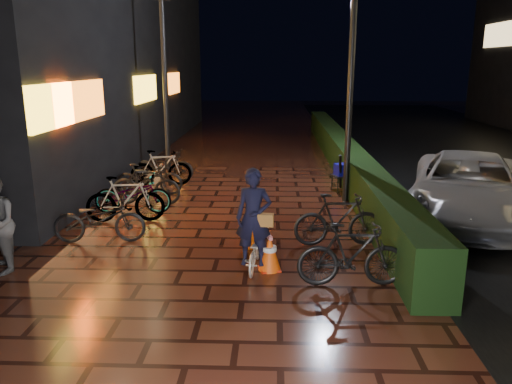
{
  "coord_description": "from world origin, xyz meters",
  "views": [
    {
      "loc": [
        1.02,
        -8.42,
        3.43
      ],
      "look_at": [
        0.68,
        0.61,
        1.1
      ],
      "focal_mm": 35.0,
      "sensor_mm": 36.0,
      "label": 1
    }
  ],
  "objects_px": {
    "cart_assembly": "(343,171)",
    "traffic_barrier": "(262,241)",
    "cyclist": "(254,233)",
    "van": "(468,187)"
  },
  "relations": [
    {
      "from": "cart_assembly",
      "to": "traffic_barrier",
      "type": "bearing_deg",
      "value": -112.59
    },
    {
      "from": "van",
      "to": "cyclist",
      "type": "distance_m",
      "value": 5.61
    },
    {
      "from": "van",
      "to": "cart_assembly",
      "type": "height_order",
      "value": "van"
    },
    {
      "from": "cyclist",
      "to": "traffic_barrier",
      "type": "distance_m",
      "value": 0.66
    },
    {
      "from": "traffic_barrier",
      "to": "cart_assembly",
      "type": "xyz_separation_m",
      "value": [
        2.1,
        5.04,
        0.24
      ]
    },
    {
      "from": "van",
      "to": "cyclist",
      "type": "relative_size",
      "value": 2.95
    },
    {
      "from": "van",
      "to": "traffic_barrier",
      "type": "distance_m",
      "value": 5.24
    },
    {
      "from": "cyclist",
      "to": "cart_assembly",
      "type": "height_order",
      "value": "cyclist"
    },
    {
      "from": "cyclist",
      "to": "cart_assembly",
      "type": "relative_size",
      "value": 1.64
    },
    {
      "from": "cyclist",
      "to": "cart_assembly",
      "type": "distance_m",
      "value": 6.01
    }
  ]
}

